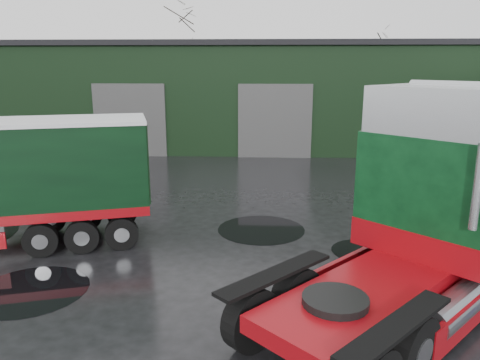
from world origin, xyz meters
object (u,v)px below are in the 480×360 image
at_px(warehouse, 273,93).
at_px(hero_tractor, 395,211).
at_px(tree_back_b, 364,79).
at_px(tree_back_a, 179,67).

relative_size(warehouse, hero_tractor, 4.33).
height_order(hero_tractor, tree_back_b, tree_back_b).
xyz_separation_m(hero_tractor, tree_back_b, (6.10, 33.00, 1.42)).
relative_size(hero_tractor, tree_back_b, 1.00).
xyz_separation_m(warehouse, tree_back_b, (8.00, 10.00, 0.59)).
distance_m(hero_tractor, tree_back_a, 34.54).
bearing_deg(tree_back_b, tree_back_a, 180.00).
relative_size(warehouse, tree_back_a, 3.41).
xyz_separation_m(warehouse, tree_back_a, (-8.00, 10.00, 1.59)).
bearing_deg(tree_back_a, tree_back_b, 0.00).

